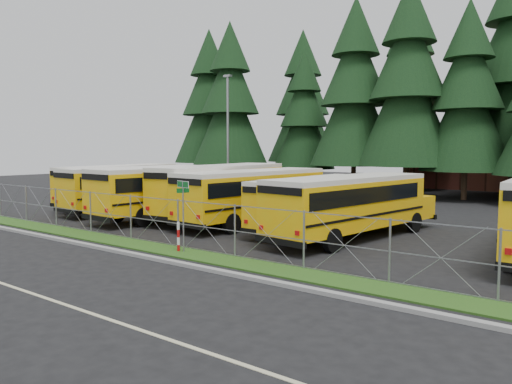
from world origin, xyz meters
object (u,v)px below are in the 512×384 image
Objects in this scene: bus_4 at (258,197)px; striped_bollard at (178,237)px; bus_3 at (225,191)px; bus_0 at (124,186)px; bus_2 at (176,192)px; street_sign at (183,201)px; bus_1 at (139,189)px; bus_6 at (354,207)px; light_standard at (228,131)px; bus_5 at (317,204)px.

bus_4 is 9.19× the size of striped_bollard.
bus_4 is (2.94, -0.74, -0.10)m from bus_3.
bus_0 is 0.96× the size of bus_2.
bus_2 reaches higher than street_sign.
bus_1 reaches higher than striped_bollard.
light_standard reaches higher than bus_6.
bus_4 is (5.14, 1.05, -0.05)m from bus_2.
bus_0 is 16.52m from striped_bollard.
light_standard reaches higher than bus_5.
bus_6 is at bearing 2.87° from bus_1.
bus_3 is 9.12m from bus_6.
bus_5 is (15.80, -0.56, -0.13)m from bus_0.
bus_0 is at bearing 149.80° from street_sign.
bus_4 reaches higher than street_sign.
bus_2 is 1.06× the size of bus_6.
bus_4 reaches higher than bus_1.
bus_2 is 4.05× the size of street_sign.
bus_1 is 1.02× the size of bus_6.
bus_1 is 3.90× the size of street_sign.
bus_1 is 0.93× the size of bus_3.
bus_3 is at bearing 121.37° from street_sign.
bus_1 is 0.99× the size of bus_4.
bus_0 is at bearing 169.32° from bus_2.
bus_2 is at bearing -171.26° from bus_6.
street_sign is at bearing -27.91° from bus_1.
striped_bollard is (4.88, -8.45, -0.94)m from bus_3.
bus_5 is at bearing 11.37° from bus_2.
light_standard reaches higher than bus_1.
striped_bollard is (-0.25, -0.04, -1.43)m from street_sign.
street_sign is (7.33, -6.61, 0.54)m from bus_2.
bus_3 is 1.07× the size of bus_4.
street_sign reaches higher than striped_bollard.
bus_5 is at bearing -9.88° from bus_0.
bus_3 is 13.98m from light_standard.
bus_0 reaches higher than bus_5.
street_sign reaches higher than bus_5.
bus_4 is 1.11× the size of bus_5.
bus_3 reaches higher than bus_4.
bus_4 is at bearing 7.17° from bus_1.
bus_4 is at bearing 104.15° from striped_bollard.
bus_0 is 3.24m from bus_1.
bus_3 is at bearing 174.96° from bus_5.
bus_6 is 1.06× the size of light_standard.
bus_0 reaches higher than street_sign.
bus_6 is at bearing -3.77° from bus_4.
bus_4 is (12.23, -0.72, 0.01)m from bus_0.
street_sign is (14.42, -8.39, 0.60)m from bus_0.
light_standard reaches higher than bus_0.
light_standard reaches higher than bus_2.
bus_1 reaches higher than bus_5.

